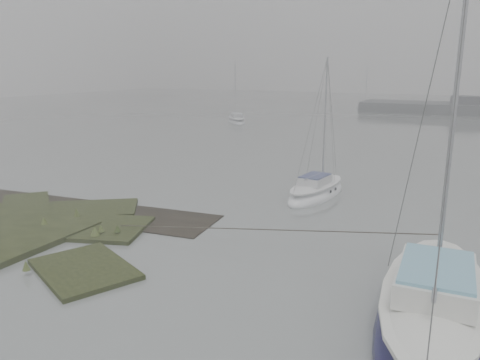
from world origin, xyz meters
TOP-DOWN VIEW (x-y plane):
  - ground at (0.00, 30.00)m, footprint 160.00×160.00m
  - sailboat_main at (10.66, 0.98)m, footprint 2.90×8.10m
  - sailboat_white at (4.40, 11.34)m, footprint 2.40×5.39m
  - sailboat_far_a at (-13.55, 37.85)m, footprint 4.61×5.22m
  - sailboat_far_c at (-3.74, 63.76)m, footprint 5.15×4.08m

SIDE VIEW (x-z plane):
  - ground at x=0.00m, z-range 0.00..0.00m
  - sailboat_far_c at x=-3.74m, z-range -3.34..3.78m
  - sailboat_white at x=4.40m, z-range -3.45..3.90m
  - sailboat_far_a at x=-13.55m, z-range -3.49..3.95m
  - sailboat_main at x=10.66m, z-range -5.31..6.01m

